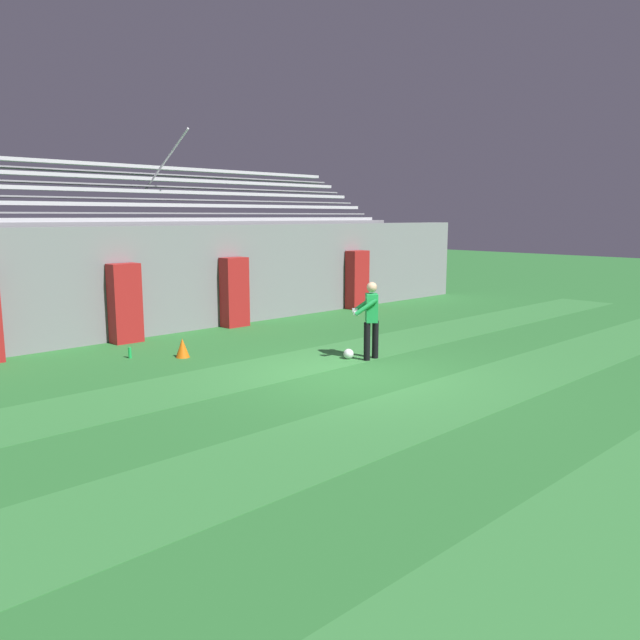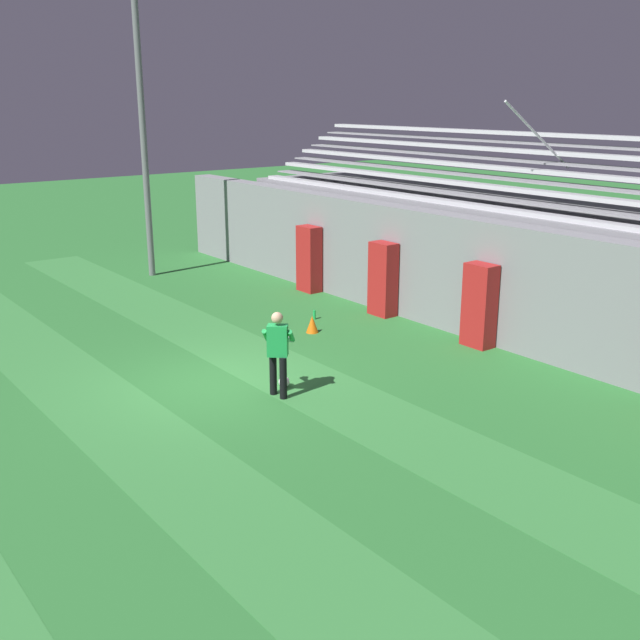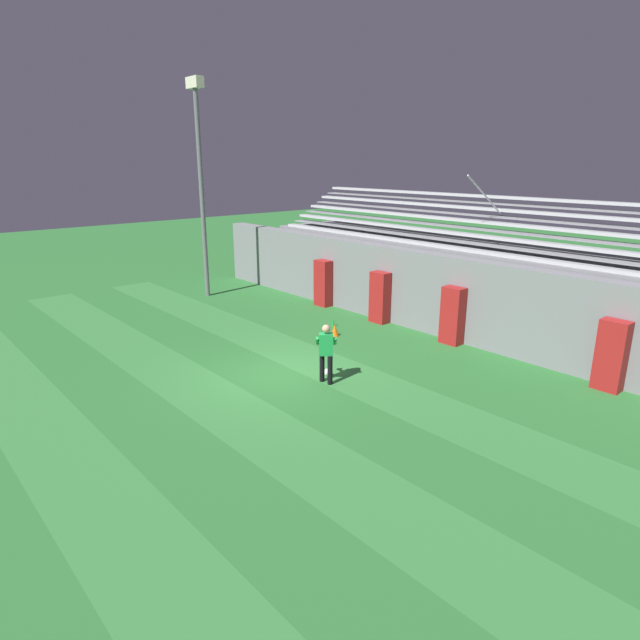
% 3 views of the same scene
% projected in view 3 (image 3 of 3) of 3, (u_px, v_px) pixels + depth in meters
% --- Properties ---
extents(ground_plane, '(80.00, 80.00, 0.00)m').
position_uv_depth(ground_plane, '(279.00, 374.00, 15.28)').
color(ground_plane, '#2D7533').
extents(turf_stripe_near, '(28.00, 1.86, 0.01)m').
position_uv_depth(turf_stripe_near, '(56.00, 445.00, 11.49)').
color(turf_stripe_near, '#38843D').
rests_on(turf_stripe_near, ground).
extents(turf_stripe_mid, '(28.00, 1.86, 0.01)m').
position_uv_depth(turf_stripe_mid, '(209.00, 397.00, 13.83)').
color(turf_stripe_mid, '#38843D').
rests_on(turf_stripe_mid, ground).
extents(turf_stripe_far, '(28.00, 1.86, 0.01)m').
position_uv_depth(turf_stripe_far, '(317.00, 362.00, 16.18)').
color(turf_stripe_far, '#38843D').
rests_on(turf_stripe_far, ground).
extents(back_wall, '(24.00, 0.60, 2.80)m').
position_uv_depth(back_wall, '(424.00, 291.00, 18.98)').
color(back_wall, gray).
rests_on(back_wall, ground).
extents(padding_pillar_gate_left, '(0.71, 0.44, 1.92)m').
position_uv_depth(padding_pillar_gate_left, '(380.00, 297.00, 19.92)').
color(padding_pillar_gate_left, '#B21E1E').
rests_on(padding_pillar_gate_left, ground).
extents(padding_pillar_gate_right, '(0.71, 0.44, 1.92)m').
position_uv_depth(padding_pillar_gate_right, '(452.00, 316.00, 17.59)').
color(padding_pillar_gate_right, '#B21E1E').
rests_on(padding_pillar_gate_right, ground).
extents(padding_pillar_far_left, '(0.71, 0.44, 1.92)m').
position_uv_depth(padding_pillar_far_left, '(323.00, 283.00, 22.22)').
color(padding_pillar_far_left, '#B21E1E').
rests_on(padding_pillar_far_left, ground).
extents(padding_pillar_far_right, '(0.71, 0.44, 1.92)m').
position_uv_depth(padding_pillar_far_right, '(611.00, 356.00, 14.01)').
color(padding_pillar_far_right, '#B21E1E').
rests_on(padding_pillar_far_right, ground).
extents(bleacher_stand, '(18.00, 4.05, 5.43)m').
position_uv_depth(bleacher_stand, '(463.00, 279.00, 20.43)').
color(bleacher_stand, gray).
rests_on(bleacher_stand, ground).
extents(floodlight_pole, '(0.90, 0.36, 9.11)m').
position_uv_depth(floodlight_pole, '(200.00, 165.00, 22.54)').
color(floodlight_pole, slate).
rests_on(floodlight_pole, ground).
extents(goalkeeper, '(0.74, 0.74, 1.67)m').
position_uv_depth(goalkeeper, '(326.00, 350.00, 14.45)').
color(goalkeeper, black).
rests_on(goalkeeper, ground).
extents(soccer_ball, '(0.22, 0.22, 0.22)m').
position_uv_depth(soccer_ball, '(328.00, 372.00, 15.13)').
color(soccer_ball, white).
rests_on(soccer_ball, ground).
extents(traffic_cone, '(0.30, 0.30, 0.42)m').
position_uv_depth(traffic_cone, '(335.00, 330.00, 18.55)').
color(traffic_cone, orange).
rests_on(traffic_cone, ground).
extents(water_bottle, '(0.07, 0.07, 0.24)m').
position_uv_depth(water_bottle, '(333.00, 323.00, 19.66)').
color(water_bottle, green).
rests_on(water_bottle, ground).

